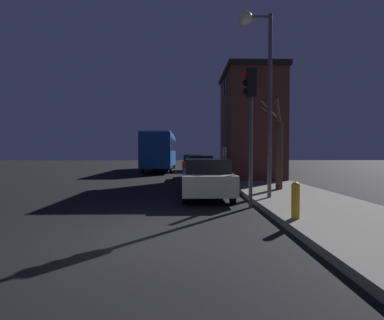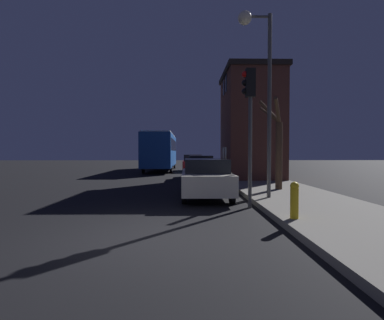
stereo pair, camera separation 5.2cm
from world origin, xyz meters
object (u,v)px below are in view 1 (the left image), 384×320
bare_tree (277,143)px  traffic_light (250,109)px  bus (161,149)px  car_far_lane (192,163)px  streetlamp (258,63)px  car_near_lane (206,177)px  fire_hydrant (296,199)px  car_mid_lane (201,166)px

bare_tree → traffic_light: bearing=-119.2°
bus → car_far_lane: (3.08, -1.18, -1.29)m
streetlamp → bare_tree: bearing=59.0°
car_near_lane → fire_hydrant: bearing=-67.9°
bare_tree → fire_hydrant: bearing=-102.8°
car_near_lane → car_mid_lane: bearing=88.7°
fire_hydrant → bare_tree: bearing=77.2°
traffic_light → fire_hydrant: traffic_light is taller
car_mid_lane → fire_hydrant: bearing=-82.8°
car_near_lane → bus: bearing=100.7°
car_mid_lane → streetlamp: bearing=-81.0°
bare_tree → car_near_lane: size_ratio=0.82×
traffic_light → car_mid_lane: size_ratio=1.13×
car_near_lane → streetlamp: bearing=-34.3°
car_near_lane → fire_hydrant: (1.89, -4.65, -0.15)m
car_far_lane → traffic_light: bearing=-85.5°
bare_tree → car_far_lane: size_ratio=0.83×
streetlamp → car_mid_lane: 10.90m
traffic_light → bare_tree: (1.97, 3.52, -0.98)m
car_near_lane → fire_hydrant: 5.02m
car_near_lane → traffic_light: bearing=-61.7°
streetlamp → traffic_light: 2.16m
car_mid_lane → car_far_lane: bearing=93.2°
car_near_lane → car_far_lane: car_far_lane is taller
bus → car_near_lane: bearing=-79.3°
traffic_light → bare_tree: 4.15m
car_mid_lane → bare_tree: bearing=-68.2°
streetlamp → car_near_lane: bearing=145.7°
traffic_light → bare_tree: bearing=60.8°
fire_hydrant → bus: bearing=103.2°
car_far_lane → car_mid_lane: bearing=-86.8°
traffic_light → car_mid_lane: traffic_light is taller
bare_tree → bus: 17.45m
car_far_lane → streetlamp: bearing=-83.5°
fire_hydrant → traffic_light: bearing=105.3°
traffic_light → car_mid_lane: 11.37m
bus → streetlamp: bearing=-74.7°
bare_tree → bus: size_ratio=0.34×
bus → fire_hydrant: 22.68m
car_mid_lane → traffic_light: bearing=-84.6°
streetlamp → car_near_lane: streetlamp is taller
car_mid_lane → car_near_lane: bearing=-91.3°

